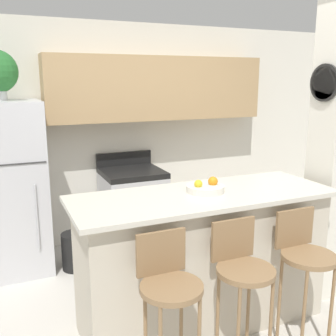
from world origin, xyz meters
TOP-DOWN VIEW (x-y plane):
  - ground_plane at (0.00, 0.00)m, footprint 14.00×14.00m
  - wall_back at (0.14, 1.92)m, footprint 5.60×0.38m
  - pillar_right at (1.27, -0.01)m, footprint 0.38×0.32m
  - counter_bar at (0.00, 0.00)m, footprint 2.02×0.75m
  - refrigerator at (-1.36, 1.58)m, footprint 0.75×0.74m
  - stove_range at (-0.03, 1.63)m, footprint 0.67×0.65m
  - bar_stool_left at (-0.52, -0.53)m, footprint 0.38×0.38m
  - bar_stool_mid at (0.00, -0.53)m, footprint 0.38×0.38m
  - bar_stool_right at (0.52, -0.53)m, footprint 0.38×0.38m
  - fruit_bowl at (0.03, 0.04)m, footprint 0.29×0.29m
  - trash_bin at (-0.76, 1.32)m, footprint 0.28×0.28m

SIDE VIEW (x-z plane):
  - ground_plane at x=0.00m, z-range 0.00..0.00m
  - trash_bin at x=-0.76m, z-range 0.00..0.38m
  - stove_range at x=-0.03m, z-range -0.07..1.00m
  - counter_bar at x=0.00m, z-range 0.00..1.08m
  - bar_stool_left at x=-0.52m, z-range 0.18..1.18m
  - bar_stool_mid at x=0.00m, z-range 0.18..1.18m
  - bar_stool_right at x=0.52m, z-range 0.18..1.18m
  - refrigerator at x=-1.36m, z-range 0.00..1.72m
  - fruit_bowl at x=0.03m, z-range 1.05..1.16m
  - pillar_right at x=1.27m, z-range 0.01..2.56m
  - wall_back at x=0.14m, z-range 0.22..2.77m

